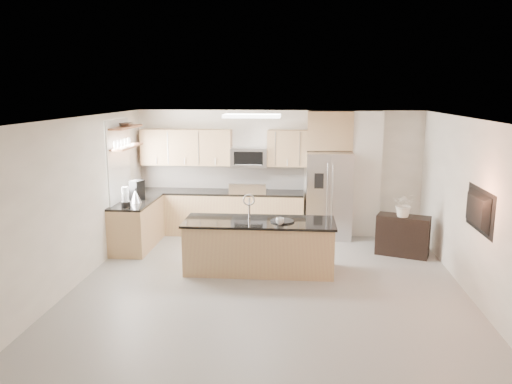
# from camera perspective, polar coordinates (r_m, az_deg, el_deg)

# --- Properties ---
(floor) EXTENTS (6.50, 6.50, 0.00)m
(floor) POSITION_cam_1_polar(r_m,az_deg,el_deg) (7.87, 1.39, -10.88)
(floor) COLOR gray
(floor) RESTS_ON ground
(ceiling) EXTENTS (6.00, 6.50, 0.02)m
(ceiling) POSITION_cam_1_polar(r_m,az_deg,el_deg) (7.29, 1.49, 8.37)
(ceiling) COLOR silver
(ceiling) RESTS_ON wall_back
(wall_back) EXTENTS (6.00, 0.02, 2.60)m
(wall_back) POSITION_cam_1_polar(r_m,az_deg,el_deg) (10.66, 2.56, 2.33)
(wall_back) COLOR white
(wall_back) RESTS_ON floor
(wall_front) EXTENTS (6.00, 0.02, 2.60)m
(wall_front) POSITION_cam_1_polar(r_m,az_deg,el_deg) (4.39, -1.32, -11.30)
(wall_front) COLOR white
(wall_front) RESTS_ON floor
(wall_left) EXTENTS (0.02, 6.50, 2.60)m
(wall_left) POSITION_cam_1_polar(r_m,az_deg,el_deg) (8.22, -19.91, -1.11)
(wall_left) COLOR white
(wall_left) RESTS_ON floor
(wall_right) EXTENTS (0.02, 6.50, 2.60)m
(wall_right) POSITION_cam_1_polar(r_m,az_deg,el_deg) (7.88, 23.77, -1.93)
(wall_right) COLOR white
(wall_right) RESTS_ON floor
(back_counter) EXTENTS (3.55, 0.66, 1.44)m
(back_counter) POSITION_cam_1_polar(r_m,az_deg,el_deg) (10.64, -4.17, -2.26)
(back_counter) COLOR tan
(back_counter) RESTS_ON floor
(left_counter) EXTENTS (0.66, 1.50, 0.92)m
(left_counter) POSITION_cam_1_polar(r_m,az_deg,el_deg) (9.97, -13.44, -3.57)
(left_counter) COLOR tan
(left_counter) RESTS_ON floor
(range) EXTENTS (0.76, 0.64, 1.14)m
(range) POSITION_cam_1_polar(r_m,az_deg,el_deg) (10.55, -0.82, -2.34)
(range) COLOR black
(range) RESTS_ON floor
(upper_cabinets) EXTENTS (3.50, 0.33, 0.75)m
(upper_cabinets) POSITION_cam_1_polar(r_m,az_deg,el_deg) (10.57, -4.56, 5.10)
(upper_cabinets) COLOR #A67C5A
(upper_cabinets) RESTS_ON wall_back
(microwave) EXTENTS (0.76, 0.40, 0.40)m
(microwave) POSITION_cam_1_polar(r_m,az_deg,el_deg) (10.46, -0.77, 3.99)
(microwave) COLOR #AFAFB1
(microwave) RESTS_ON upper_cabinets
(refrigerator) EXTENTS (0.92, 0.78, 1.78)m
(refrigerator) POSITION_cam_1_polar(r_m,az_deg,el_deg) (10.38, 8.30, -0.34)
(refrigerator) COLOR #AFAFB1
(refrigerator) RESTS_ON floor
(partition_column) EXTENTS (0.60, 0.30, 2.60)m
(partition_column) POSITION_cam_1_polar(r_m,az_deg,el_deg) (10.59, 12.41, 2.01)
(partition_column) COLOR silver
(partition_column) RESTS_ON floor
(window) EXTENTS (0.04, 1.15, 1.65)m
(window) POSITION_cam_1_polar(r_m,az_deg,el_deg) (9.83, -15.44, 3.21)
(window) COLOR white
(window) RESTS_ON wall_left
(shelf_lower) EXTENTS (0.30, 1.20, 0.04)m
(shelf_lower) POSITION_cam_1_polar(r_m,az_deg,el_deg) (9.85, -14.64, 5.03)
(shelf_lower) COLOR brown
(shelf_lower) RESTS_ON wall_left
(shelf_upper) EXTENTS (0.30, 1.20, 0.04)m
(shelf_upper) POSITION_cam_1_polar(r_m,az_deg,el_deg) (9.82, -14.75, 7.17)
(shelf_upper) COLOR brown
(shelf_upper) RESTS_ON wall_left
(ceiling_fixture) EXTENTS (1.00, 0.50, 0.06)m
(ceiling_fixture) POSITION_cam_1_polar(r_m,az_deg,el_deg) (8.92, -0.45, 8.69)
(ceiling_fixture) COLOR white
(ceiling_fixture) RESTS_ON ceiling
(island) EXTENTS (2.53, 0.93, 1.30)m
(island) POSITION_cam_1_polar(r_m,az_deg,el_deg) (8.44, 0.37, -6.15)
(island) COLOR tan
(island) RESTS_ON floor
(credenza) EXTENTS (1.01, 0.69, 0.75)m
(credenza) POSITION_cam_1_polar(r_m,az_deg,el_deg) (9.63, 16.43, -4.80)
(credenza) COLOR black
(credenza) RESTS_ON floor
(cup) EXTENTS (0.14, 0.14, 0.11)m
(cup) POSITION_cam_1_polar(r_m,az_deg,el_deg) (8.09, 2.75, -3.35)
(cup) COLOR silver
(cup) RESTS_ON island
(platter) EXTENTS (0.42, 0.42, 0.02)m
(platter) POSITION_cam_1_polar(r_m,az_deg,el_deg) (8.26, 3.02, -3.34)
(platter) COLOR black
(platter) RESTS_ON island
(blender) EXTENTS (0.16, 0.16, 0.38)m
(blender) POSITION_cam_1_polar(r_m,az_deg,el_deg) (9.31, -14.70, -0.73)
(blender) COLOR black
(blender) RESTS_ON left_counter
(kettle) EXTENTS (0.22, 0.22, 0.28)m
(kettle) POSITION_cam_1_polar(r_m,az_deg,el_deg) (9.68, -13.60, -0.47)
(kettle) COLOR #AFAFB1
(kettle) RESTS_ON left_counter
(coffee_maker) EXTENTS (0.28, 0.30, 0.37)m
(coffee_maker) POSITION_cam_1_polar(r_m,az_deg,el_deg) (9.97, -13.45, 0.19)
(coffee_maker) COLOR black
(coffee_maker) RESTS_ON left_counter
(bowl) EXTENTS (0.41, 0.41, 0.09)m
(bowl) POSITION_cam_1_polar(r_m,az_deg,el_deg) (9.88, -14.62, 7.57)
(bowl) COLOR #AFAFB1
(bowl) RESTS_ON shelf_upper
(flower_vase) EXTENTS (0.75, 0.69, 0.70)m
(flower_vase) POSITION_cam_1_polar(r_m,az_deg,el_deg) (9.38, 16.66, -0.68)
(flower_vase) COLOR silver
(flower_vase) RESTS_ON credenza
(television) EXTENTS (0.14, 1.08, 0.62)m
(television) POSITION_cam_1_polar(r_m,az_deg,el_deg) (7.66, 23.63, -1.91)
(television) COLOR black
(television) RESTS_ON wall_right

